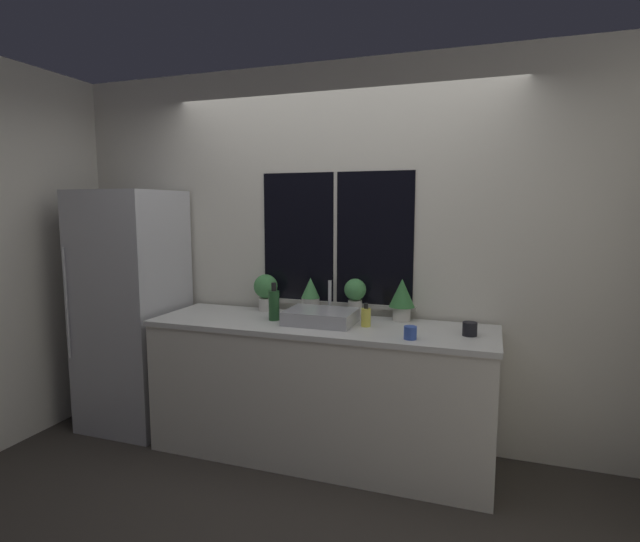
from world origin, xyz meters
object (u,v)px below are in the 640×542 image
(mug_black, at_px, (470,329))
(mug_blue, at_px, (410,333))
(potted_plant_center_left, at_px, (310,296))
(soap_bottle, at_px, (366,317))
(potted_plant_far_right, at_px, (402,297))
(sink, at_px, (321,316))
(potted_plant_center_right, at_px, (355,294))
(potted_plant_far_left, at_px, (266,289))
(bottle_tall, at_px, (274,305))
(refrigerator, at_px, (132,310))

(mug_black, height_order, mug_blue, mug_black)
(potted_plant_center_left, height_order, soap_bottle, potted_plant_center_left)
(potted_plant_far_right, relative_size, mug_black, 3.31)
(potted_plant_center_left, relative_size, mug_blue, 3.45)
(sink, xyz_separation_m, mug_blue, (0.62, -0.21, -0.01))
(potted_plant_center_right, xyz_separation_m, potted_plant_far_right, (0.33, 0.00, 0.00))
(potted_plant_center_left, bearing_deg, potted_plant_far_left, 180.00)
(bottle_tall, bearing_deg, soap_bottle, 2.57)
(sink, distance_m, potted_plant_far_right, 0.57)
(potted_plant_center_right, bearing_deg, refrigerator, -172.08)
(potted_plant_far_left, bearing_deg, mug_black, -10.29)
(potted_plant_center_left, height_order, mug_black, potted_plant_center_left)
(bottle_tall, bearing_deg, potted_plant_far_left, 124.92)
(potted_plant_center_right, height_order, mug_black, potted_plant_center_right)
(bottle_tall, height_order, mug_black, bottle_tall)
(refrigerator, height_order, mug_blue, refrigerator)
(refrigerator, relative_size, potted_plant_center_right, 6.65)
(potted_plant_center_left, relative_size, potted_plant_far_right, 0.92)
(potted_plant_far_left, distance_m, mug_black, 1.50)
(potted_plant_far_left, relative_size, mug_blue, 3.55)
(sink, xyz_separation_m, potted_plant_far_right, (0.49, 0.26, 0.12))
(mug_blue, bearing_deg, refrigerator, 174.03)
(mug_black, bearing_deg, potted_plant_center_right, 161.20)
(sink, height_order, bottle_tall, sink)
(potted_plant_far_left, xyz_separation_m, mug_blue, (1.15, -0.46, -0.12))
(refrigerator, relative_size, soap_bottle, 11.94)
(sink, height_order, potted_plant_far_right, potted_plant_far_right)
(potted_plant_far_right, bearing_deg, mug_black, -30.30)
(refrigerator, relative_size, mug_black, 20.91)
(potted_plant_center_right, height_order, soap_bottle, potted_plant_center_right)
(potted_plant_center_right, relative_size, soap_bottle, 1.80)
(potted_plant_center_left, bearing_deg, potted_plant_far_right, 0.00)
(bottle_tall, distance_m, mug_blue, 0.98)
(potted_plant_far_left, relative_size, potted_plant_far_right, 0.95)
(bottle_tall, bearing_deg, sink, 2.78)
(potted_plant_center_right, xyz_separation_m, bottle_tall, (-0.50, -0.27, -0.06))
(potted_plant_center_left, bearing_deg, mug_black, -13.45)
(potted_plant_center_right, height_order, mug_blue, potted_plant_center_right)
(soap_bottle, distance_m, mug_black, 0.65)
(sink, height_order, mug_black, sink)
(potted_plant_far_left, bearing_deg, potted_plant_center_left, 0.00)
(soap_bottle, bearing_deg, potted_plant_far_right, 52.13)
(potted_plant_far_right, bearing_deg, sink, -152.63)
(potted_plant_center_right, relative_size, bottle_tall, 1.06)
(soap_bottle, distance_m, bottle_tall, 0.64)
(soap_bottle, height_order, mug_black, soap_bottle)
(refrigerator, relative_size, potted_plant_far_right, 6.31)
(potted_plant_center_left, distance_m, mug_black, 1.15)
(potted_plant_center_left, xyz_separation_m, soap_bottle, (0.47, -0.24, -0.07))
(potted_plant_center_right, bearing_deg, potted_plant_far_right, 0.00)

